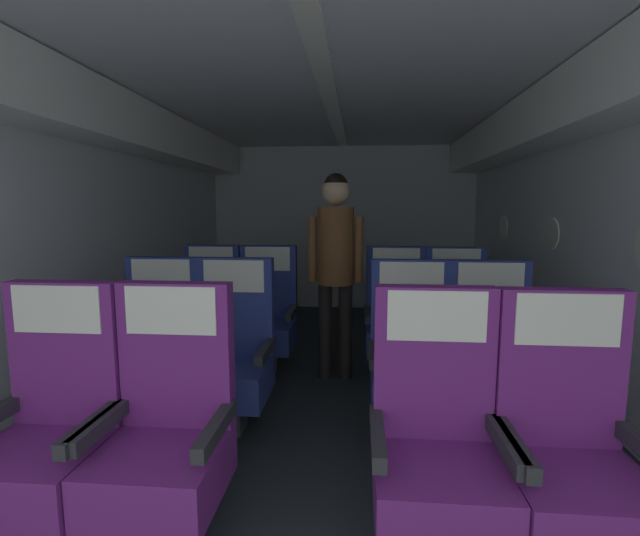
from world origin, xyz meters
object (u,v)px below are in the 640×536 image
at_px(seat_a_right_aisle, 569,457).
at_px(seat_c_left_window, 209,318).
at_px(seat_a_left_window, 51,433).
at_px(seat_a_left_aisle, 167,436).
at_px(seat_c_right_aisle, 456,324).
at_px(seat_c_right_window, 396,322).
at_px(seat_b_right_aisle, 491,365).
at_px(flight_attendant, 336,254).
at_px(seat_b_left_aisle, 232,358).
at_px(seat_a_right_window, 436,448).
at_px(seat_c_left_aisle, 266,319).
at_px(seat_b_right_window, 411,363).
at_px(seat_b_left_window, 158,355).

distance_m(seat_a_right_aisle, seat_c_left_window, 2.83).
height_order(seat_a_left_window, seat_a_left_aisle, same).
relative_size(seat_c_right_aisle, seat_c_right_window, 1.00).
xyz_separation_m(seat_b_right_aisle, flight_attendant, (-0.96, 0.86, 0.56)).
xyz_separation_m(seat_b_left_aisle, seat_c_right_window, (1.08, 0.98, 0.00)).
height_order(seat_a_right_window, seat_c_left_window, same).
relative_size(seat_c_left_aisle, seat_c_right_aisle, 1.00).
distance_m(seat_a_right_aisle, seat_a_right_window, 0.48).
bearing_deg(seat_c_right_aisle, seat_c_left_window, 179.53).
bearing_deg(seat_c_right_window, seat_b_right_aisle, -63.91).
bearing_deg(seat_c_right_window, seat_a_left_aisle, -118.93).
distance_m(seat_c_left_window, seat_c_right_window, 1.56).
bearing_deg(seat_b_right_aisle, flight_attendant, 138.32).
bearing_deg(seat_c_left_window, seat_b_right_window, -32.05).
bearing_deg(seat_c_left_window, seat_a_left_window, -89.84).
distance_m(seat_a_left_window, seat_b_left_window, 0.99).
bearing_deg(seat_a_left_aisle, seat_a_left_window, -177.73).
xyz_separation_m(seat_b_left_window, seat_c_right_window, (1.56, 0.97, 0.00)).
height_order(seat_a_left_window, seat_c_right_aisle, same).
bearing_deg(seat_a_left_window, seat_c_right_window, 51.56).
bearing_deg(seat_b_right_aisle, seat_a_right_aisle, -89.81).
distance_m(seat_b_left_window, seat_c_right_window, 1.83).
height_order(seat_a_left_window, seat_c_left_aisle, same).
xyz_separation_m(seat_a_left_aisle, seat_b_right_aisle, (1.55, 0.96, 0.00)).
xyz_separation_m(seat_b_right_aisle, seat_c_right_aisle, (0.00, 0.96, 0.00)).
xyz_separation_m(seat_a_right_aisle, seat_b_right_window, (-0.47, 0.98, 0.00)).
height_order(seat_a_left_window, seat_b_right_window, same).
distance_m(seat_a_right_window, seat_c_right_window, 1.94).
xyz_separation_m(seat_a_right_window, seat_c_right_aisle, (0.48, 1.93, 0.00)).
xyz_separation_m(seat_a_right_window, seat_b_left_window, (-1.56, 0.97, 0.00)).
relative_size(seat_b_left_window, seat_b_left_aisle, 1.00).
relative_size(seat_c_left_window, flight_attendant, 0.64).
relative_size(seat_a_right_aisle, seat_c_right_aisle, 1.00).
height_order(seat_b_right_aisle, flight_attendant, flight_attendant).
bearing_deg(seat_b_right_window, seat_b_right_aisle, 0.79).
bearing_deg(seat_c_left_aisle, seat_a_left_window, -103.70).
bearing_deg(seat_b_right_aisle, seat_b_left_aisle, -179.81).
height_order(seat_a_right_window, seat_c_right_aisle, same).
height_order(seat_a_right_window, seat_b_right_window, same).
bearing_deg(seat_b_left_window, seat_b_right_aisle, -0.11).
height_order(seat_b_left_window, flight_attendant, flight_attendant).
relative_size(seat_b_right_aisle, seat_c_left_aisle, 1.00).
relative_size(seat_b_right_window, seat_c_left_window, 1.00).
distance_m(seat_b_left_aisle, seat_c_left_aisle, 0.99).
height_order(seat_a_left_aisle, seat_c_right_window, same).
relative_size(seat_b_right_window, seat_c_right_window, 1.00).
bearing_deg(seat_b_right_aisle, seat_a_left_window, -154.19).
bearing_deg(seat_a_left_aisle, seat_b_left_aisle, 90.57).
bearing_deg(seat_c_right_window, seat_c_left_aisle, 179.26).
bearing_deg(seat_a_right_window, seat_c_left_window, 128.76).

